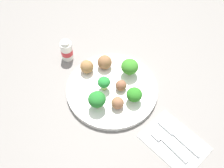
{
  "coord_description": "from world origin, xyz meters",
  "views": [
    {
      "loc": [
        -0.39,
        0.32,
        0.74
      ],
      "look_at": [
        0.0,
        0.0,
        0.04
      ],
      "focal_mm": 46.18,
      "sensor_mm": 36.0,
      "label": 1
    }
  ],
  "objects_px": {
    "broccoli_floret_mid_left": "(97,100)",
    "meatball_far_rim": "(105,62)",
    "broccoli_floret_mid_right": "(134,95)",
    "meatball_back_right": "(121,85)",
    "meatball_mid_right": "(87,67)",
    "plate": "(112,89)",
    "meatball_back_left": "(118,103)",
    "broccoli_floret_center": "(130,67)",
    "napkin": "(174,142)",
    "knife": "(177,135)",
    "yogurt_bottle": "(67,51)",
    "broccoli_floret_far_rim": "(104,83)",
    "fork": "(168,144)"
  },
  "relations": [
    {
      "from": "knife",
      "to": "yogurt_bottle",
      "type": "relative_size",
      "value": 1.9
    },
    {
      "from": "broccoli_floret_far_rim",
      "to": "meatball_mid_right",
      "type": "height_order",
      "value": "broccoli_floret_far_rim"
    },
    {
      "from": "broccoli_floret_mid_right",
      "to": "knife",
      "type": "xyz_separation_m",
      "value": [
        -0.16,
        -0.02,
        -0.04
      ]
    },
    {
      "from": "broccoli_floret_center",
      "to": "meatball_back_right",
      "type": "bearing_deg",
      "value": 115.43
    },
    {
      "from": "broccoli_floret_far_rim",
      "to": "meatball_back_left",
      "type": "bearing_deg",
      "value": 173.08
    },
    {
      "from": "plate",
      "to": "fork",
      "type": "bearing_deg",
      "value": -178.66
    },
    {
      "from": "broccoli_floret_mid_right",
      "to": "broccoli_floret_mid_left",
      "type": "distance_m",
      "value": 0.11
    },
    {
      "from": "broccoli_floret_mid_left",
      "to": "napkin",
      "type": "distance_m",
      "value": 0.24
    },
    {
      "from": "meatball_back_right",
      "to": "fork",
      "type": "xyz_separation_m",
      "value": [
        -0.22,
        0.01,
        -0.03
      ]
    },
    {
      "from": "broccoli_floret_center",
      "to": "meatball_back_right",
      "type": "height_order",
      "value": "broccoli_floret_center"
    },
    {
      "from": "plate",
      "to": "broccoli_floret_center",
      "type": "distance_m",
      "value": 0.09
    },
    {
      "from": "meatball_back_left",
      "to": "yogurt_bottle",
      "type": "bearing_deg",
      "value": 0.05
    },
    {
      "from": "broccoli_floret_center",
      "to": "meatball_mid_right",
      "type": "relative_size",
      "value": 1.33
    },
    {
      "from": "meatball_back_right",
      "to": "yogurt_bottle",
      "type": "distance_m",
      "value": 0.22
    },
    {
      "from": "meatball_mid_right",
      "to": "knife",
      "type": "height_order",
      "value": "meatball_mid_right"
    },
    {
      "from": "broccoli_floret_far_rim",
      "to": "meatball_back_right",
      "type": "bearing_deg",
      "value": -129.44
    },
    {
      "from": "broccoli_floret_mid_left",
      "to": "meatball_far_rim",
      "type": "height_order",
      "value": "broccoli_floret_mid_left"
    },
    {
      "from": "broccoli_floret_far_rim",
      "to": "fork",
      "type": "distance_m",
      "value": 0.25
    },
    {
      "from": "meatball_back_left",
      "to": "meatball_back_right",
      "type": "distance_m",
      "value": 0.06
    },
    {
      "from": "broccoli_floret_center",
      "to": "meatball_back_right",
      "type": "xyz_separation_m",
      "value": [
        -0.03,
        0.06,
        -0.02
      ]
    },
    {
      "from": "meatball_back_left",
      "to": "napkin",
      "type": "xyz_separation_m",
      "value": [
        -0.18,
        -0.05,
        -0.03
      ]
    },
    {
      "from": "napkin",
      "to": "plate",
      "type": "bearing_deg",
      "value": 5.58
    },
    {
      "from": "broccoli_floret_mid_right",
      "to": "yogurt_bottle",
      "type": "distance_m",
      "value": 0.28
    },
    {
      "from": "plate",
      "to": "broccoli_floret_mid_right",
      "type": "distance_m",
      "value": 0.09
    },
    {
      "from": "broccoli_floret_mid_left",
      "to": "meatball_mid_right",
      "type": "bearing_deg",
      "value": -23.78
    },
    {
      "from": "meatball_far_rim",
      "to": "fork",
      "type": "xyz_separation_m",
      "value": [
        -0.32,
        0.03,
        -0.03
      ]
    },
    {
      "from": "knife",
      "to": "meatball_far_rim",
      "type": "bearing_deg",
      "value": 1.19
    },
    {
      "from": "meatball_far_rim",
      "to": "yogurt_bottle",
      "type": "distance_m",
      "value": 0.14
    },
    {
      "from": "plate",
      "to": "meatball_far_rim",
      "type": "height_order",
      "value": "meatball_far_rim"
    },
    {
      "from": "knife",
      "to": "meatball_mid_right",
      "type": "bearing_deg",
      "value": 10.29
    },
    {
      "from": "plate",
      "to": "meatball_back_right",
      "type": "bearing_deg",
      "value": -134.81
    },
    {
      "from": "meatball_far_rim",
      "to": "meatball_mid_right",
      "type": "distance_m",
      "value": 0.06
    },
    {
      "from": "meatball_mid_right",
      "to": "meatball_back_right",
      "type": "xyz_separation_m",
      "value": [
        -0.12,
        -0.04,
        -0.0
      ]
    },
    {
      "from": "broccoli_floret_mid_right",
      "to": "meatball_far_rim",
      "type": "relative_size",
      "value": 1.05
    },
    {
      "from": "plate",
      "to": "yogurt_bottle",
      "type": "relative_size",
      "value": 3.66
    },
    {
      "from": "broccoli_floret_mid_right",
      "to": "meatball_back_right",
      "type": "relative_size",
      "value": 1.44
    },
    {
      "from": "plate",
      "to": "yogurt_bottle",
      "type": "bearing_deg",
      "value": 8.34
    },
    {
      "from": "broccoli_floret_center",
      "to": "meatball_back_right",
      "type": "distance_m",
      "value": 0.07
    },
    {
      "from": "broccoli_floret_center",
      "to": "napkin",
      "type": "relative_size",
      "value": 0.33
    },
    {
      "from": "napkin",
      "to": "knife",
      "type": "relative_size",
      "value": 1.17
    },
    {
      "from": "broccoli_floret_mid_left",
      "to": "yogurt_bottle",
      "type": "height_order",
      "value": "yogurt_bottle"
    },
    {
      "from": "broccoli_floret_far_rim",
      "to": "plate",
      "type": "bearing_deg",
      "value": -123.37
    },
    {
      "from": "meatball_mid_right",
      "to": "meatball_back_right",
      "type": "distance_m",
      "value": 0.13
    },
    {
      "from": "plate",
      "to": "broccoli_floret_center",
      "type": "relative_size",
      "value": 4.94
    },
    {
      "from": "meatball_far_rim",
      "to": "napkin",
      "type": "relative_size",
      "value": 0.27
    },
    {
      "from": "broccoli_floret_mid_right",
      "to": "knife",
      "type": "distance_m",
      "value": 0.16
    },
    {
      "from": "broccoli_floret_mid_right",
      "to": "meatball_back_left",
      "type": "distance_m",
      "value": 0.05
    },
    {
      "from": "broccoli_floret_center",
      "to": "meatball_far_rim",
      "type": "height_order",
      "value": "broccoli_floret_center"
    },
    {
      "from": "meatball_far_rim",
      "to": "napkin",
      "type": "height_order",
      "value": "meatball_far_rim"
    },
    {
      "from": "broccoli_floret_mid_left",
      "to": "broccoli_floret_center",
      "type": "bearing_deg",
      "value": -77.64
    }
  ]
}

